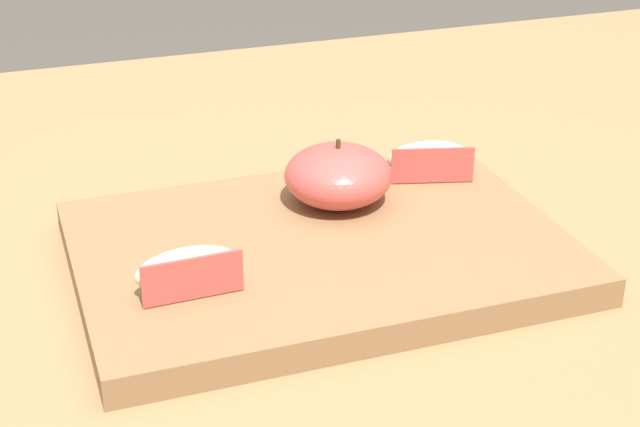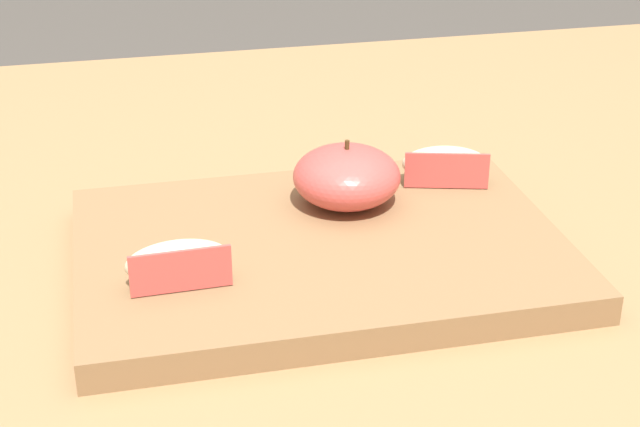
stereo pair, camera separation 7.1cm
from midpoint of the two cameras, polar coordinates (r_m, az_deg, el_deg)
dining_table at (r=0.82m, az=2.04°, el=-6.54°), size 1.43×0.98×0.73m
cutting_board at (r=0.72m, az=2.81°, el=-2.28°), size 0.35×0.25×0.02m
apple_half_skin_up at (r=0.76m, az=4.22°, el=2.08°), size 0.08×0.08×0.05m
apple_wedge_back at (r=0.81m, az=9.77°, el=2.73°), size 0.07×0.04×0.03m
apple_wedge_front at (r=0.65m, az=-5.12°, el=-2.92°), size 0.07×0.03×0.03m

